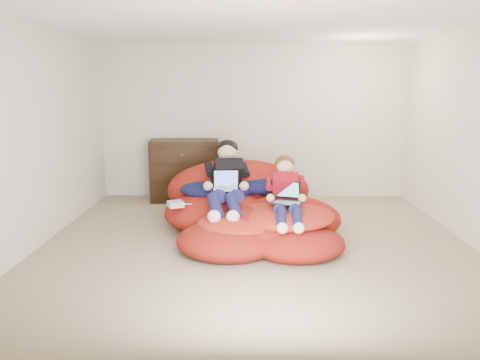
# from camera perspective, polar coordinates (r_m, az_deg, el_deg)

# --- Properties ---
(room_shell) EXTENTS (5.10, 5.10, 2.77)m
(room_shell) POSITION_cam_1_polar(r_m,az_deg,el_deg) (5.48, 1.95, -5.60)
(room_shell) COLOR tan
(room_shell) RESTS_ON ground
(dresser) EXTENTS (1.14, 0.66, 0.98)m
(dresser) POSITION_cam_1_polar(r_m,az_deg,el_deg) (7.64, -6.74, 1.22)
(dresser) COLOR black
(dresser) RESTS_ON ground
(beanbag_pile) EXTENTS (2.28, 2.36, 0.90)m
(beanbag_pile) POSITION_cam_1_polar(r_m,az_deg,el_deg) (5.89, 1.24, -3.94)
(beanbag_pile) COLOR #A21B12
(beanbag_pile) RESTS_ON ground
(cream_pillow) EXTENTS (0.44, 0.28, 0.28)m
(cream_pillow) POSITION_cam_1_polar(r_m,az_deg,el_deg) (6.51, -4.38, 0.68)
(cream_pillow) COLOR beige
(cream_pillow) RESTS_ON beanbag_pile
(older_boy) EXTENTS (0.47, 1.35, 0.80)m
(older_boy) POSITION_cam_1_polar(r_m,az_deg,el_deg) (5.84, -1.68, 0.35)
(older_boy) COLOR black
(older_boy) RESTS_ON beanbag_pile
(younger_boy) EXTENTS (0.33, 1.06, 0.70)m
(younger_boy) POSITION_cam_1_polar(r_m,az_deg,el_deg) (5.46, 5.64, -1.32)
(younger_boy) COLOR maroon
(younger_boy) RESTS_ON beanbag_pile
(laptop_white) EXTENTS (0.31, 0.26, 0.22)m
(laptop_white) POSITION_cam_1_polar(r_m,az_deg,el_deg) (5.72, -1.74, -0.54)
(laptop_white) COLOR silver
(laptop_white) RESTS_ON older_boy
(laptop_black) EXTENTS (0.40, 0.43, 0.24)m
(laptop_black) POSITION_cam_1_polar(r_m,az_deg,el_deg) (5.42, 5.68, -2.06)
(laptop_black) COLOR black
(laptop_black) RESTS_ON younger_boy
(power_adapter) EXTENTS (0.23, 0.23, 0.06)m
(power_adapter) POSITION_cam_1_polar(r_m,az_deg,el_deg) (5.71, -7.85, -2.93)
(power_adapter) COLOR silver
(power_adapter) RESTS_ON beanbag_pile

